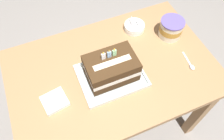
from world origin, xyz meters
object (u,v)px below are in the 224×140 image
object	(u,v)px
bowl_stack	(134,27)
serving_spoon_near_tray	(191,65)
birthday_cake	(111,68)
napkin_pile	(55,101)
ice_cream_tub	(171,28)
foil_tray	(111,76)

from	to	relation	value
bowl_stack	serving_spoon_near_tray	distance (m)	0.41
birthday_cake	napkin_pile	distance (m)	0.33
birthday_cake	ice_cream_tub	world-z (taller)	birthday_cake
serving_spoon_near_tray	napkin_pile	bearing A→B (deg)	174.06
serving_spoon_near_tray	foil_tray	bearing A→B (deg)	166.41
foil_tray	serving_spoon_near_tray	size ratio (longest dim) A/B	2.56
bowl_stack	napkin_pile	world-z (taller)	bowl_stack
serving_spoon_near_tray	bowl_stack	bearing A→B (deg)	114.34
foil_tray	serving_spoon_near_tray	bearing A→B (deg)	-13.59
bowl_stack	napkin_pile	distance (m)	0.66
ice_cream_tub	serving_spoon_near_tray	distance (m)	0.25
ice_cream_tub	napkin_pile	size ratio (longest dim) A/B	1.04
napkin_pile	serving_spoon_near_tray	bearing A→B (deg)	-5.94
bowl_stack	foil_tray	bearing A→B (deg)	-134.80
foil_tray	serving_spoon_near_tray	xyz separation A→B (m)	(0.44, -0.11, -0.00)
birthday_cake	serving_spoon_near_tray	world-z (taller)	birthday_cake
napkin_pile	foil_tray	bearing A→B (deg)	4.88
ice_cream_tub	napkin_pile	distance (m)	0.78
bowl_stack	ice_cream_tub	bearing A→B (deg)	-35.79
birthday_cake	serving_spoon_near_tray	bearing A→B (deg)	-13.59
ice_cream_tub	serving_spoon_near_tray	bearing A→B (deg)	-91.53
foil_tray	napkin_pile	bearing A→B (deg)	-175.12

